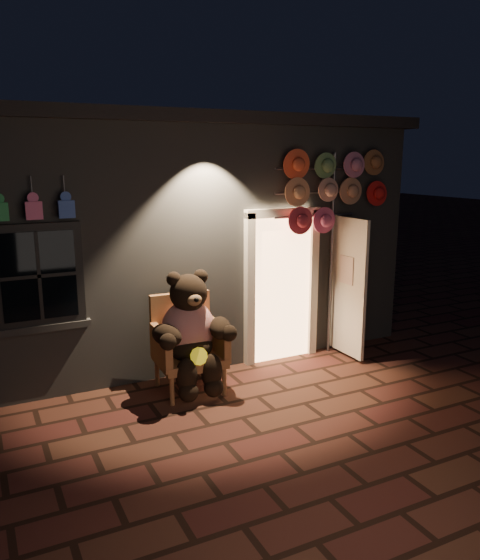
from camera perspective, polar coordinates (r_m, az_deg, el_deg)
ground at (r=6.36m, az=0.28°, el=-14.19°), size 60.00×60.00×0.00m
shop_building at (r=9.47m, az=-10.66°, el=5.56°), size 7.30×5.95×3.51m
wicker_armchair at (r=6.93m, az=-5.59°, el=-6.58°), size 0.85×0.77×1.20m
teddy_bear at (r=6.73m, az=-5.18°, el=-5.42°), size 1.09×0.85×1.49m
hat_rack at (r=7.86m, az=9.72°, el=9.33°), size 1.83×0.22×2.97m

